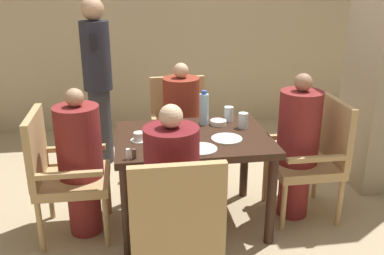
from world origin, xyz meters
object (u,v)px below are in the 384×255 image
at_px(chair_near_corner, 175,223).
at_px(glass_tall_mid, 243,120).
at_px(standing_host, 98,78).
at_px(plate_dessert_center, 201,149).
at_px(glass_tall_near, 229,114).
at_px(plate_main_right, 227,139).
at_px(diner_in_near_chair, 172,197).
at_px(diner_in_far_chair, 181,124).
at_px(chair_right_side, 314,154).
at_px(water_bottle, 204,109).
at_px(teacup_with_saucer, 139,137).
at_px(chair_left_side, 61,170).
at_px(plate_main_left, 173,140).
at_px(bowl_small, 218,122).
at_px(diner_in_right_chair, 298,145).
at_px(chair_far_side, 180,126).
at_px(diner_in_left_chair, 81,161).

bearing_deg(chair_near_corner, glass_tall_mid, 55.67).
xyz_separation_m(standing_host, plate_dessert_center, (0.76, -1.55, -0.16)).
bearing_deg(glass_tall_near, plate_main_right, -105.06).
bearing_deg(plate_dessert_center, glass_tall_near, 59.93).
distance_m(diner_in_near_chair, standing_host, 2.04).
distance_m(diner_in_far_chair, chair_right_side, 1.18).
xyz_separation_m(plate_dessert_center, water_bottle, (0.11, 0.51, 0.12)).
bearing_deg(glass_tall_mid, glass_tall_near, 112.64).
bearing_deg(water_bottle, teacup_with_saucer, -150.99).
relative_size(chair_left_side, standing_host, 0.58).
distance_m(glass_tall_near, glass_tall_mid, 0.19).
relative_size(plate_main_left, bowl_small, 1.75).
height_order(diner_in_right_chair, glass_tall_mid, diner_in_right_chair).
relative_size(plate_main_right, bowl_small, 1.75).
height_order(plate_main_right, glass_tall_near, glass_tall_near).
bearing_deg(water_bottle, chair_far_side, 102.45).
distance_m(chair_left_side, plate_main_left, 0.84).
relative_size(diner_in_far_chair, plate_dessert_center, 5.07).
distance_m(chair_far_side, teacup_with_saucer, 0.97).
bearing_deg(chair_right_side, chair_left_side, 180.00).
bearing_deg(plate_dessert_center, diner_in_right_chair, 18.52).
bearing_deg(water_bottle, glass_tall_mid, -24.49).
relative_size(chair_near_corner, plate_main_left, 4.24).
distance_m(chair_left_side, plate_dessert_center, 1.03).
bearing_deg(diner_in_right_chair, chair_far_side, 135.15).
height_order(diner_in_far_chair, chair_right_side, diner_in_far_chair).
relative_size(plate_dessert_center, glass_tall_near, 1.88).
bearing_deg(chair_far_side, diner_in_left_chair, -135.15).
height_order(plate_main_right, glass_tall_mid, glass_tall_mid).
bearing_deg(diner_in_near_chair, water_bottle, 68.98).
bearing_deg(plate_main_left, glass_tall_near, 36.28).
height_order(chair_near_corner, plate_main_left, chair_near_corner).
height_order(plate_main_left, plate_dessert_center, same).
height_order(chair_far_side, chair_right_side, same).
height_order(diner_in_near_chair, plate_main_left, diner_in_near_chair).
height_order(diner_in_left_chair, chair_far_side, diner_in_left_chair).
xyz_separation_m(diner_in_right_chair, plate_main_right, (-0.59, -0.11, 0.13)).
distance_m(water_bottle, glass_tall_near, 0.23).
bearing_deg(teacup_with_saucer, diner_in_left_chair, 174.17).
distance_m(diner_in_left_chair, diner_in_right_chair, 1.64).
bearing_deg(plate_main_left, diner_in_right_chair, 4.08).
height_order(diner_in_near_chair, plate_dessert_center, diner_in_near_chair).
height_order(chair_far_side, glass_tall_mid, chair_far_side).
distance_m(chair_left_side, water_bottle, 1.16).
distance_m(diner_in_far_chair, plate_main_right, 0.83).
xyz_separation_m(diner_in_near_chair, plate_main_left, (0.07, 0.60, 0.13)).
height_order(chair_far_side, diner_in_right_chair, diner_in_right_chair).
xyz_separation_m(teacup_with_saucer, water_bottle, (0.52, 0.29, 0.10)).
bearing_deg(diner_in_near_chair, glass_tall_near, 59.61).
bearing_deg(plate_dessert_center, glass_tall_mid, 44.20).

